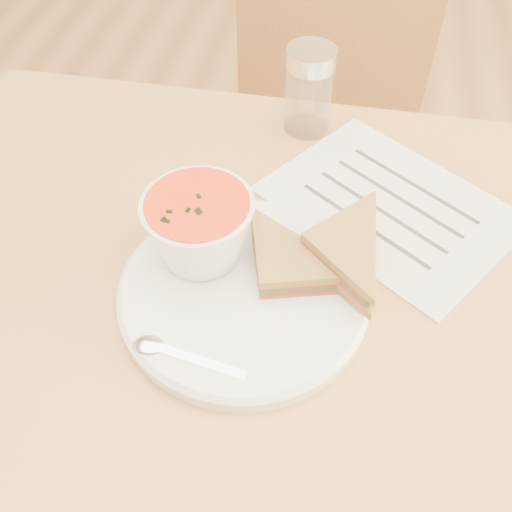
% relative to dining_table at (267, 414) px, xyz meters
% --- Properties ---
extents(floor, '(5.00, 6.00, 0.01)m').
position_rel_dining_table_xyz_m(floor, '(0.00, 0.00, -0.38)').
color(floor, brown).
rests_on(floor, ground).
extents(dining_table, '(1.00, 0.70, 0.75)m').
position_rel_dining_table_xyz_m(dining_table, '(0.00, 0.00, 0.00)').
color(dining_table, brown).
rests_on(dining_table, floor).
extents(chair_far, '(0.47, 0.47, 0.89)m').
position_rel_dining_table_xyz_m(chair_far, '(0.06, 0.49, 0.07)').
color(chair_far, '#5C2F1B').
rests_on(chair_far, floor).
extents(plate, '(0.30, 0.30, 0.02)m').
position_rel_dining_table_xyz_m(plate, '(-0.03, -0.04, 0.38)').
color(plate, white).
rests_on(plate, dining_table).
extents(soup_bowl, '(0.16, 0.16, 0.08)m').
position_rel_dining_table_xyz_m(soup_bowl, '(-0.08, -0.00, 0.43)').
color(soup_bowl, white).
rests_on(soup_bowl, plate).
extents(sandwich_half_a, '(0.14, 0.14, 0.03)m').
position_rel_dining_table_xyz_m(sandwich_half_a, '(-0.01, -0.05, 0.41)').
color(sandwich_half_a, '#B08C3E').
rests_on(sandwich_half_a, plate).
extents(sandwich_half_b, '(0.16, 0.16, 0.04)m').
position_rel_dining_table_xyz_m(sandwich_half_b, '(0.03, 0.01, 0.42)').
color(sandwich_half_b, '#B08C3E').
rests_on(sandwich_half_b, plate).
extents(spoon, '(0.17, 0.06, 0.01)m').
position_rel_dining_table_xyz_m(spoon, '(-0.06, -0.14, 0.40)').
color(spoon, silver).
rests_on(spoon, plate).
extents(paper_menu, '(0.37, 0.35, 0.00)m').
position_rel_dining_table_xyz_m(paper_menu, '(0.13, 0.14, 0.38)').
color(paper_menu, white).
rests_on(paper_menu, dining_table).
extents(condiment_shaker, '(0.07, 0.07, 0.12)m').
position_rel_dining_table_xyz_m(condiment_shaker, '(0.00, 0.28, 0.44)').
color(condiment_shaker, silver).
rests_on(condiment_shaker, dining_table).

